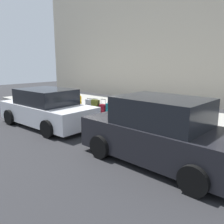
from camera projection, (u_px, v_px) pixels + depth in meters
ground_plane at (84, 119)px, 10.70m from camera, size 40.00×40.00×0.00m
sidewalk_curb at (119, 110)px, 12.49m from camera, size 18.00×5.00×0.14m
building_facade_sidewalk_side at (176, 7)px, 15.33m from camera, size 24.00×3.00×12.47m
suitcase_olive_0 at (164, 122)px, 8.37m from camera, size 0.51×0.26×0.67m
suitcase_silver_1 at (151, 121)px, 8.77m from camera, size 0.47×0.20×0.57m
suitcase_navy_2 at (138, 118)px, 9.10m from camera, size 0.50×0.27×0.86m
suitcase_black_3 at (128, 115)px, 9.50m from camera, size 0.47×0.26×0.95m
suitcase_red_4 at (118, 114)px, 9.81m from camera, size 0.36×0.26×0.67m
suitcase_teal_5 at (110, 111)px, 10.08m from camera, size 0.37×0.22×0.74m
suitcase_maroon_6 at (103, 111)px, 10.42m from camera, size 0.36×0.23×0.84m
suitcase_olive_7 at (95, 108)px, 10.68m from camera, size 0.40×0.22×0.82m
suitcase_silver_8 at (90, 107)px, 11.09m from camera, size 0.42×0.26×0.77m
fire_hydrant at (80, 103)px, 11.49m from camera, size 0.39×0.21×0.85m
bollard_post at (68, 102)px, 11.87m from camera, size 0.12×0.12×0.91m
parking_meter at (208, 113)px, 7.50m from camera, size 0.12×0.09×1.27m
parked_car_charcoal_0 at (161, 133)px, 5.92m from camera, size 4.31×2.06×1.72m
parked_car_white_1 at (47, 109)px, 9.45m from camera, size 4.45×2.17×1.53m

